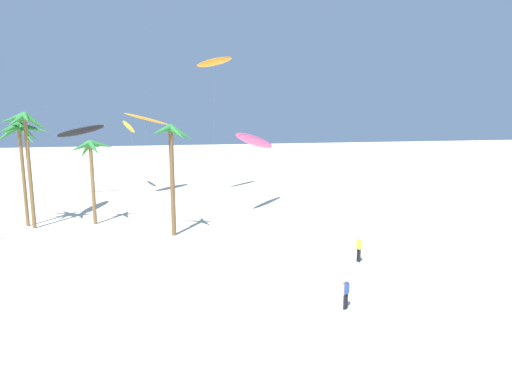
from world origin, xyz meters
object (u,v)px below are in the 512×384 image
palm_tree_2 (25,132)px  flying_kite_3 (81,131)px  palm_tree_4 (171,146)px  flying_kite_4 (256,141)px  flying_kite_0 (147,119)px  flying_kite_1 (215,62)px  person_near_left (359,248)px  person_near_right (346,292)px  palm_tree_1 (19,137)px  flying_kite_2 (128,126)px  palm_tree_3 (92,155)px

palm_tree_2 → flying_kite_3: 15.07m
palm_tree_4 → flying_kite_4: palm_tree_4 is taller
flying_kite_0 → flying_kite_1: flying_kite_1 is taller
flying_kite_0 → palm_tree_4: bearing=-85.8°
person_near_left → person_near_right: size_ratio=1.08×
flying_kite_0 → person_near_left: flying_kite_0 is taller
palm_tree_1 → flying_kite_1: (18.89, 11.62, 8.14)m
palm_tree_2 → flying_kite_2: palm_tree_2 is taller
palm_tree_1 → flying_kite_2: bearing=65.8°
palm_tree_2 → palm_tree_4: size_ratio=1.11×
flying_kite_0 → person_near_right: (8.75, -36.24, -8.36)m
palm_tree_4 → person_near_right: size_ratio=5.57×
flying_kite_4 → person_near_right: (-1.65, -23.84, -6.19)m
flying_kite_1 → person_near_left: bearing=-80.4°
palm_tree_3 → flying_kite_2: 19.64m
palm_tree_4 → person_near_left: 16.16m
palm_tree_4 → flying_kite_1: bearing=69.8°
flying_kite_0 → flying_kite_3: flying_kite_0 is taller
palm_tree_3 → person_near_left: bearing=-40.8°
flying_kite_3 → person_near_left: 36.91m
flying_kite_2 → person_near_left: 38.60m
palm_tree_2 → flying_kite_2: bearing=68.7°
palm_tree_2 → palm_tree_4: 12.77m
palm_tree_2 → palm_tree_1: bearing=125.5°
flying_kite_3 → person_near_right: 40.33m
palm_tree_1 → flying_kite_0: 17.66m
palm_tree_2 → flying_kite_3: size_ratio=1.10×
person_near_right → palm_tree_2: bearing=131.4°
palm_tree_2 → palm_tree_3: 5.44m
flying_kite_1 → flying_kite_3: bearing=171.9°
flying_kite_4 → person_near_left: flying_kite_4 is taller
flying_kite_2 → flying_kite_3: 7.12m
palm_tree_3 → palm_tree_1: bearing=173.0°
palm_tree_3 → flying_kite_4: bearing=8.2°
flying_kite_4 → flying_kite_0: bearing=130.0°
palm_tree_3 → person_near_right: bearing=-57.5°
flying_kite_1 → flying_kite_2: flying_kite_1 is taller
palm_tree_1 → palm_tree_4: bearing=-27.4°
flying_kite_2 → flying_kite_4: flying_kite_2 is taller
palm_tree_1 → flying_kite_4: bearing=4.1°
palm_tree_4 → person_near_right: bearing=-65.6°
person_near_right → palm_tree_4: bearing=114.4°
flying_kite_3 → person_near_right: bearing=-65.6°
palm_tree_2 → flying_kite_4: (20.44, 2.53, -1.17)m
flying_kite_0 → person_near_left: 33.66m
flying_kite_0 → flying_kite_4: 16.33m
palm_tree_3 → person_near_left: size_ratio=4.35×
flying_kite_2 → person_near_left: flying_kite_2 is taller
palm_tree_4 → flying_kite_3: flying_kite_3 is taller
palm_tree_3 → flying_kite_1: 20.48m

